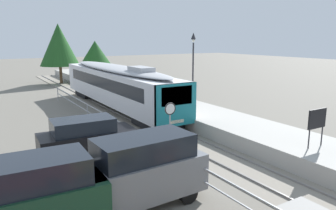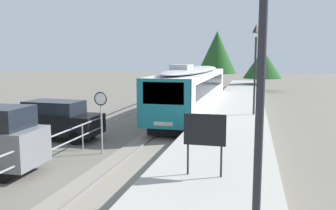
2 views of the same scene
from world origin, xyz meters
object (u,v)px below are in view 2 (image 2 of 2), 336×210
at_px(speed_limit_sign, 101,107).
at_px(parked_suv_black, 57,119).
at_px(platform_lamp_near_end, 263,31).
at_px(platform_notice_board, 205,132).
at_px(platform_lamp_mid_platform, 256,52).
at_px(commuter_train, 194,87).

relative_size(speed_limit_sign, parked_suv_black, 0.60).
relative_size(platform_lamp_near_end, platform_notice_board, 2.97).
bearing_deg(platform_lamp_mid_platform, parked_suv_black, -152.92).
xyz_separation_m(commuter_train, platform_lamp_mid_platform, (4.44, -4.52, 2.48)).
distance_m(commuter_train, platform_notice_board, 16.38).
height_order(commuter_train, platform_lamp_mid_platform, platform_lamp_mid_platform).
relative_size(commuter_train, parked_suv_black, 3.93).
xyz_separation_m(platform_notice_board, speed_limit_sign, (-5.20, 4.31, -0.06)).
xyz_separation_m(platform_lamp_near_end, platform_notice_board, (-1.38, 4.55, -2.44)).
distance_m(platform_lamp_near_end, platform_lamp_mid_platform, 16.13).
xyz_separation_m(platform_lamp_mid_platform, speed_limit_sign, (-6.58, -7.27, -2.50)).
relative_size(commuter_train, platform_lamp_mid_platform, 3.44).
height_order(platform_notice_board, speed_limit_sign, speed_limit_sign).
bearing_deg(platform_notice_board, speed_limit_sign, 140.33).
height_order(platform_lamp_near_end, platform_notice_board, platform_lamp_near_end).
xyz_separation_m(platform_lamp_near_end, parked_suv_black, (-10.10, 10.97, -3.56)).
distance_m(commuter_train, speed_limit_sign, 11.98).
distance_m(commuter_train, platform_lamp_near_end, 21.27).
height_order(platform_lamp_mid_platform, platform_notice_board, platform_lamp_mid_platform).
xyz_separation_m(commuter_train, parked_suv_black, (-5.65, -9.68, -1.08)).
distance_m(platform_notice_board, speed_limit_sign, 6.75).
height_order(platform_lamp_mid_platform, parked_suv_black, platform_lamp_mid_platform).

